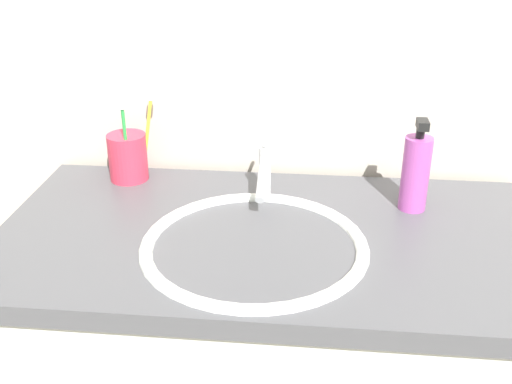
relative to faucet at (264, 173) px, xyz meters
The scene contains 7 objects.
tiled_wall_back 0.35m from the faucet, 81.79° to the left, with size 2.19×0.04×2.40m, color beige.
sink_basin 0.21m from the faucet, 90.00° to the right, with size 0.40×0.40×0.10m.
faucet is the anchor object (origin of this frame).
toothbrush_cup 0.30m from the faucet, 166.45° to the left, with size 0.08×0.08×0.10m, color #D8334C.
toothbrush_yellow 0.27m from the faucet, 160.00° to the left, with size 0.04×0.03×0.19m.
toothbrush_green 0.30m from the faucet, behind, with size 0.02×0.04×0.19m.
soap_dispenser 0.29m from the faucet, ahead, with size 0.05×0.06×0.18m.
Camera 1 is at (0.07, -0.96, 1.38)m, focal length 42.75 mm.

